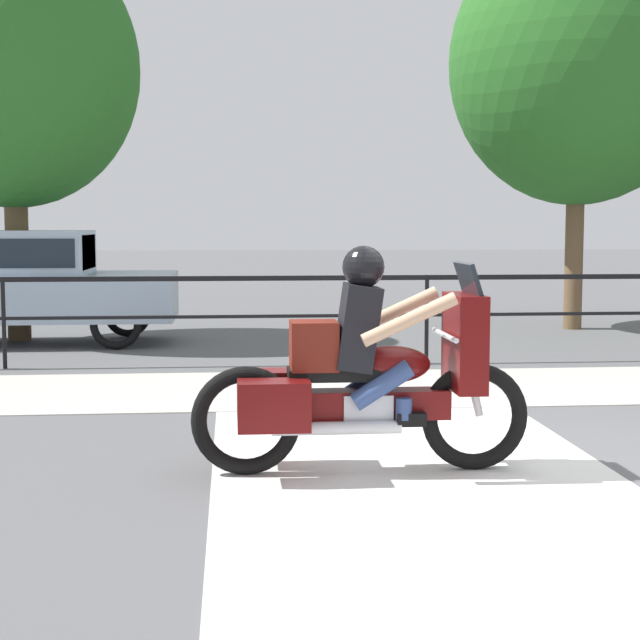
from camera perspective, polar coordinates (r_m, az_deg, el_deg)
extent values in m
plane|color=#565659|center=(7.30, 14.35, -8.18)|extent=(120.00, 120.00, 0.00)
cube|color=#B7B2A8|center=(10.50, 8.13, -3.85)|extent=(44.00, 2.40, 0.01)
cube|color=silver|center=(6.81, 5.63, -8.98)|extent=(2.79, 6.00, 0.01)
cube|color=black|center=(12.12, 6.25, 2.48)|extent=(36.00, 0.04, 0.06)
cube|color=black|center=(12.15, 6.23, 0.30)|extent=(36.00, 0.03, 0.04)
cylinder|color=black|center=(12.22, -17.92, -0.17)|extent=(0.05, 0.05, 1.10)
cylinder|color=black|center=(12.16, 6.23, 0.04)|extent=(0.05, 0.05, 1.10)
torus|color=black|center=(6.95, 8.99, -5.57)|extent=(0.75, 0.11, 0.75)
torus|color=black|center=(6.75, -4.33, -5.86)|extent=(0.75, 0.11, 0.75)
cube|color=#5B0C0C|center=(6.79, 2.44, -4.92)|extent=(1.21, 0.22, 0.20)
cube|color=silver|center=(6.80, 2.71, -5.33)|extent=(0.34, 0.26, 0.26)
ellipsoid|color=#5B0C0C|center=(6.77, 4.06, -2.59)|extent=(0.57, 0.30, 0.26)
cube|color=black|center=(6.73, 1.10, -3.14)|extent=(0.70, 0.28, 0.08)
cube|color=#5B0C0C|center=(6.85, 8.41, -1.27)|extent=(0.20, 0.59, 0.67)
cube|color=#1E232B|center=(6.82, 8.63, 2.35)|extent=(0.10, 0.50, 0.24)
cylinder|color=silver|center=(6.82, 7.27, -0.87)|extent=(0.04, 0.70, 0.04)
cylinder|color=silver|center=(6.63, 0.97, -6.31)|extent=(0.88, 0.09, 0.09)
cube|color=#5B0C0C|center=(6.49, -2.71, -4.99)|extent=(0.48, 0.28, 0.33)
cube|color=#5B0C0C|center=(6.96, -2.88, -4.27)|extent=(0.48, 0.28, 0.33)
cylinder|color=silver|center=(6.90, 8.78, -3.44)|extent=(0.18, 0.06, 0.52)
cube|color=black|center=(6.70, 2.19, -0.42)|extent=(0.32, 0.36, 0.61)
sphere|color=tan|center=(6.68, 2.54, 2.94)|extent=(0.23, 0.23, 0.23)
sphere|color=black|center=(6.68, 2.54, 3.11)|extent=(0.29, 0.29, 0.29)
cylinder|color=#33477A|center=(6.63, 3.63, -3.81)|extent=(0.44, 0.13, 0.34)
cylinder|color=#33477A|center=(6.68, 4.90, -5.17)|extent=(0.11, 0.11, 0.15)
cube|color=black|center=(6.71, 5.32, -5.77)|extent=(0.20, 0.10, 0.09)
cylinder|color=#33477A|center=(6.92, 3.25, -3.41)|extent=(0.44, 0.13, 0.34)
cylinder|color=#33477A|center=(6.97, 4.47, -4.71)|extent=(0.11, 0.11, 0.15)
cube|color=black|center=(6.99, 4.87, -5.29)|extent=(0.20, 0.10, 0.09)
cylinder|color=tan|center=(6.45, 5.22, 0.02)|extent=(0.65, 0.09, 0.36)
cylinder|color=tan|center=(7.04, 4.34, 0.49)|extent=(0.65, 0.09, 0.36)
cube|color=maroon|center=(6.69, -0.37, -1.49)|extent=(0.32, 0.32, 0.33)
cube|color=#9EB2C6|center=(14.65, -16.39, 1.32)|extent=(4.07, 1.69, 0.66)
cube|color=#9EB2C6|center=(14.67, -17.39, 3.80)|extent=(2.12, 1.49, 0.61)
cube|color=#19232D|center=(14.49, -13.37, 3.88)|extent=(0.04, 1.32, 0.49)
cube|color=#19232D|center=(14.67, -17.39, 3.80)|extent=(1.95, 1.53, 0.40)
torus|color=black|center=(13.71, -11.80, -0.23)|extent=(0.71, 0.11, 0.71)
torus|color=black|center=(15.26, -11.13, 0.36)|extent=(0.71, 0.11, 0.71)
cylinder|color=brown|center=(16.63, 14.57, 3.97)|extent=(0.30, 0.30, 2.60)
ellipsoid|color=#286623|center=(16.82, 14.82, 14.30)|extent=(4.16, 4.16, 4.58)
cylinder|color=brown|center=(15.15, -17.19, 3.50)|extent=(0.34, 0.34, 2.46)
ellipsoid|color=#286623|center=(15.31, -17.49, 13.83)|extent=(3.68, 3.68, 4.04)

